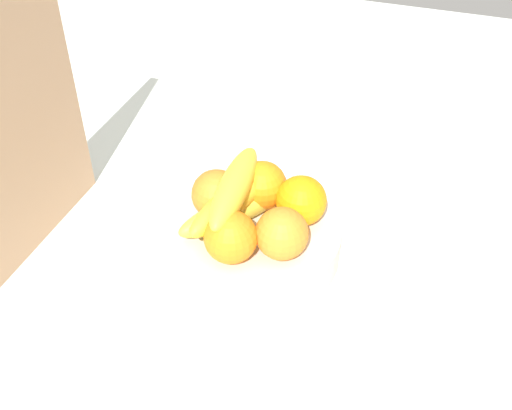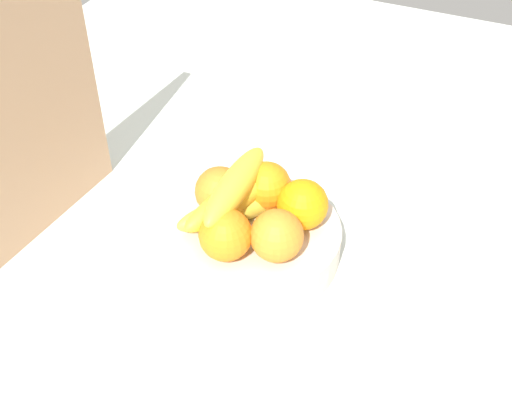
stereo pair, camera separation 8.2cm
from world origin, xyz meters
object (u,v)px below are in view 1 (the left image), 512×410
object	(u,v)px
orange_back_right	(282,234)
fruit_bowl	(256,241)
orange_center	(217,194)
orange_front_right	(264,186)
orange_front_left	(301,201)
orange_back_left	(231,237)
cutting_board	(6,136)
banana_bunch	(234,199)

from	to	relation	value
orange_back_right	fruit_bowl	bearing A→B (deg)	51.15
orange_center	orange_back_right	size ratio (longest dim) A/B	1.00
fruit_bowl	orange_front_right	xyz separation A→B (cm)	(4.74, 0.38, 5.92)
orange_front_left	orange_back_left	world-z (taller)	same
cutting_board	orange_front_right	bearing A→B (deg)	-65.56
orange_center	banana_bunch	world-z (taller)	banana_bunch
orange_back_right	orange_front_right	bearing A→B (deg)	30.40
fruit_bowl	orange_back_left	bearing A→B (deg)	167.22
orange_center	cutting_board	bearing A→B (deg)	107.25
fruit_bowl	orange_center	world-z (taller)	orange_center
banana_bunch	orange_back_right	bearing A→B (deg)	-115.78
orange_back_left	cutting_board	size ratio (longest dim) A/B	0.19
fruit_bowl	orange_back_left	distance (cm)	8.66
orange_back_left	fruit_bowl	bearing A→B (deg)	-12.78
orange_front_right	banana_bunch	xyz separation A→B (cm)	(-4.73, 2.69, 0.77)
orange_back_right	orange_front_left	bearing A→B (deg)	-6.31
orange_front_right	orange_front_left	bearing A→B (deg)	-104.79
orange_front_right	cutting_board	size ratio (longest dim) A/B	0.19
fruit_bowl	cutting_board	world-z (taller)	cutting_board
orange_front_right	orange_back_right	xyz separation A→B (cm)	(-8.41, -4.93, 0.00)
orange_front_right	orange_back_right	bearing A→B (deg)	-149.60
orange_center	orange_back_left	world-z (taller)	same
orange_back_right	cutting_board	bearing A→B (deg)	94.68
orange_front_right	orange_back_left	xyz separation A→B (cm)	(-10.92, 1.01, 0.00)
orange_back_left	orange_front_left	bearing A→B (deg)	-35.50
orange_center	orange_back_left	distance (cm)	8.60
orange_front_left	orange_center	world-z (taller)	same
banana_bunch	orange_front_right	bearing A→B (deg)	-29.65
orange_center	cutting_board	world-z (taller)	cutting_board
orange_front_left	orange_back_left	distance (cm)	11.56
fruit_bowl	orange_front_right	world-z (taller)	orange_front_right
orange_back_right	cutting_board	xyz separation A→B (cm)	(-2.89, 35.25, 9.60)
orange_front_left	orange_back_right	size ratio (longest dim) A/B	1.00
banana_bunch	orange_center	bearing A→B (deg)	68.31
fruit_bowl	orange_front_right	distance (cm)	7.59
orange_front_left	orange_back_left	bearing A→B (deg)	144.50
banana_bunch	orange_front_left	bearing A→B (deg)	-68.98
orange_back_right	banana_bunch	distance (cm)	8.50
orange_front_right	banana_bunch	distance (cm)	5.49
orange_front_left	banana_bunch	xyz separation A→B (cm)	(-3.22, 8.39, 0.77)
banana_bunch	cutting_board	xyz separation A→B (cm)	(-6.57, 27.63, 8.83)
banana_bunch	orange_back_left	bearing A→B (deg)	-164.85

